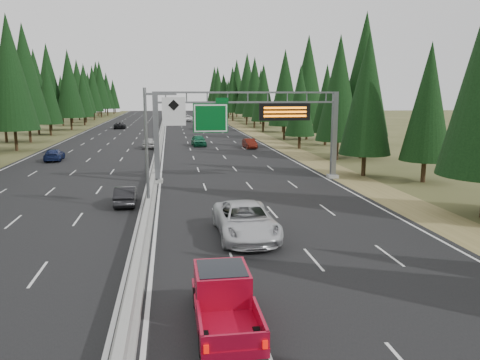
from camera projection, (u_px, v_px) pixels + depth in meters
name	position (u px, v px, depth m)	size (l,w,h in m)	color
road	(162.00, 137.00, 84.37)	(32.00, 260.00, 0.08)	black
shoulder_right	(258.00, 135.00, 86.96)	(3.60, 260.00, 0.06)	olive
shoulder_left	(59.00, 138.00, 81.78)	(3.60, 260.00, 0.06)	#3E431F
median_barrier	(162.00, 135.00, 84.30)	(0.70, 260.00, 0.85)	gray
sign_gantry	(255.00, 122.00, 40.84)	(16.75, 0.98, 7.80)	slate
hov_sign_pole	(156.00, 141.00, 30.09)	(2.80, 0.50, 8.00)	slate
tree_row_right	(287.00, 85.00, 82.53)	(12.24, 244.70, 18.90)	black
tree_row_left	(1.00, 80.00, 66.28)	(12.44, 241.94, 18.74)	black
silver_minivan	(246.00, 220.00, 25.14)	(3.01, 6.53, 1.81)	silver
red_pickup	(223.00, 294.00, 15.76)	(1.92, 5.36, 1.75)	black
car_ahead_green	(199.00, 140.00, 68.97)	(1.92, 4.78, 1.63)	#145B3A
car_ahead_dkred	(250.00, 143.00, 66.08)	(1.43, 4.09, 1.35)	#4D120B
car_ahead_dkgrey	(198.00, 126.00, 100.70)	(2.19, 5.39, 1.56)	black
car_ahead_white	(188.00, 118.00, 130.67)	(2.61, 5.65, 1.57)	white
car_ahead_far	(170.00, 117.00, 139.61)	(1.93, 4.80, 1.63)	black
car_onc_near	(126.00, 195.00, 32.48)	(1.39, 4.00, 1.32)	black
car_onc_blue	(54.00, 155.00, 53.91)	(1.88, 4.63, 1.35)	#15204C
car_onc_white	(149.00, 143.00, 66.24)	(1.75, 4.36, 1.48)	#B7B7B7
car_onc_far	(120.00, 125.00, 103.35)	(2.43, 5.27, 1.46)	black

